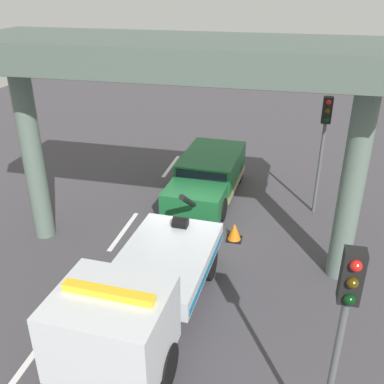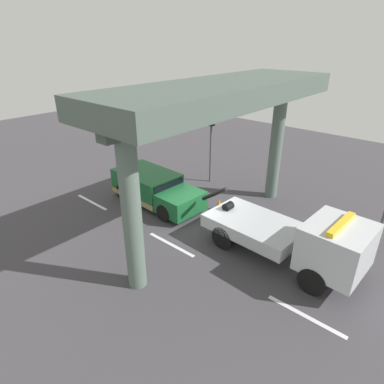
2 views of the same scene
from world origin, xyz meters
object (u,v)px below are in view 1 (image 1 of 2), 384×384
traffic_light_near (324,131)px  traffic_cone_orange (234,232)px  towed_van_green (208,177)px  tow_truck_white (139,296)px  traffic_light_far (344,316)px

traffic_light_near → traffic_cone_orange: 4.70m
traffic_cone_orange → towed_van_green: bearing=-153.8°
tow_truck_white → traffic_cone_orange: tow_truck_white is taller
towed_van_green → traffic_cone_orange: size_ratio=8.60×
tow_truck_white → towed_van_green: 8.02m
tow_truck_white → towed_van_green: (-8.01, 0.03, -0.42)m
traffic_cone_orange → traffic_light_near: bearing=135.2°
towed_van_green → traffic_cone_orange: towed_van_green is taller
traffic_light_near → traffic_cone_orange: (2.63, -2.61, -2.88)m
traffic_light_near → traffic_light_far: size_ratio=0.99×
traffic_light_far → tow_truck_white: bearing=-115.5°
traffic_cone_orange → traffic_light_far: bearing=20.8°
towed_van_green → traffic_light_near: 4.83m
traffic_light_near → traffic_cone_orange: size_ratio=7.09×
towed_van_green → tow_truck_white: bearing=-0.2°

